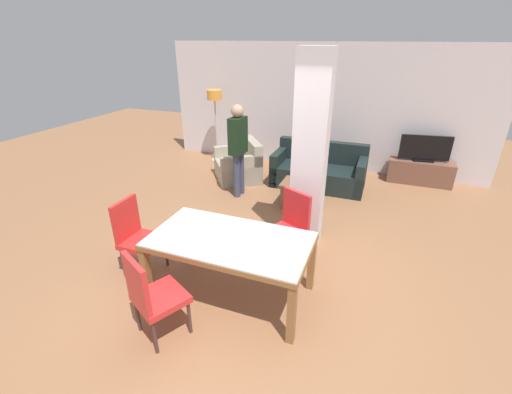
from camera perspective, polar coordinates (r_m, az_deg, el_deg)
ground_plane at (r=4.28m, az=-4.04°, el=-15.66°), size 18.00×18.00×0.00m
back_wall at (r=7.96m, az=10.67°, el=14.36°), size 7.20×0.09×2.70m
divider_pillar at (r=4.70m, az=9.00°, el=6.97°), size 0.44×0.32×2.70m
dining_table at (r=3.90m, az=-4.32°, el=-8.72°), size 1.80×0.98×0.77m
dining_chair_head_left at (r=4.59m, az=-19.35°, el=-5.83°), size 0.46×0.46×0.99m
dining_chair_near_left at (r=3.58m, az=-16.97°, el=-15.20°), size 0.62×0.62×0.99m
dining_chair_far_right at (r=4.54m, az=5.66°, el=-4.69°), size 0.61×0.61×0.99m
sofa at (r=7.10m, az=10.42°, el=4.19°), size 1.82×0.86×0.86m
armchair at (r=7.31m, az=-2.74°, el=5.14°), size 1.24×1.26×0.83m
coffee_table at (r=6.17m, az=7.02°, el=0.46°), size 0.60×0.57×0.45m
bottle at (r=6.06m, az=7.12°, el=3.18°), size 0.06×0.06×0.23m
tv_stand at (r=7.89m, az=25.65°, el=3.78°), size 1.25×0.40×0.49m
tv_screen at (r=7.74m, az=26.34°, el=7.22°), size 0.97×0.26×0.53m
floor_lamp at (r=8.26m, az=-6.89°, el=15.51°), size 0.34×0.34×1.69m
standing_person at (r=6.32m, az=-3.01°, el=8.69°), size 0.24×0.39×1.73m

